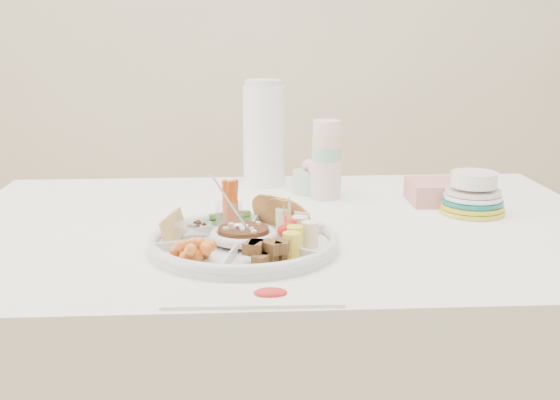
{
  "coord_description": "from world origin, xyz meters",
  "views": [
    {
      "loc": [
        -0.1,
        -1.55,
        1.2
      ],
      "look_at": [
        -0.01,
        -0.09,
        0.84
      ],
      "focal_mm": 45.0,
      "sensor_mm": 36.0,
      "label": 1
    }
  ],
  "objects": [
    {
      "name": "cup_stack",
      "position": [
        0.13,
        0.24,
        0.87
      ],
      "size": [
        0.1,
        0.1,
        0.22
      ],
      "primitive_type": "cylinder",
      "rotation": [
        0.0,
        0.0,
        -0.38
      ],
      "color": "silver",
      "rests_on": "dining_table"
    },
    {
      "name": "tortillas",
      "position": [
        -0.0,
        -0.09,
        0.8
      ],
      "size": [
        0.14,
        0.14,
        0.06
      ],
      "primitive_type": null,
      "rotation": [
        0.0,
        0.0,
        0.31
      ],
      "color": "#C16D33",
      "rests_on": "party_tray"
    },
    {
      "name": "thermos",
      "position": [
        -0.03,
        0.4,
        0.91
      ],
      "size": [
        0.15,
        0.15,
        0.3
      ],
      "primitive_type": "cylinder",
      "rotation": [
        0.0,
        0.0,
        0.37
      ],
      "color": "white",
      "rests_on": "dining_table"
    },
    {
      "name": "banana_tomato",
      "position": [
        0.03,
        -0.22,
        0.82
      ],
      "size": [
        0.14,
        0.14,
        0.09
      ],
      "primitive_type": null,
      "rotation": [
        0.0,
        0.0,
        0.31
      ],
      "color": "#CEB964",
      "rests_on": "party_tray"
    },
    {
      "name": "placemat",
      "position": [
        -0.08,
        -0.45,
        0.76
      ],
      "size": [
        0.3,
        0.1,
        0.01
      ],
      "primitive_type": "cube",
      "rotation": [
        0.0,
        0.0,
        -0.02
      ],
      "color": "white",
      "rests_on": "dining_table"
    },
    {
      "name": "pita_raisins",
      "position": [
        -0.22,
        -0.16,
        0.8
      ],
      "size": [
        0.13,
        0.13,
        0.06
      ],
      "primitive_type": null,
      "rotation": [
        0.0,
        0.0,
        0.31
      ],
      "color": "tan",
      "rests_on": "party_tray"
    },
    {
      "name": "napkin_stack",
      "position": [
        0.42,
        0.17,
        0.79
      ],
      "size": [
        0.17,
        0.15,
        0.06
      ],
      "primitive_type": "cube",
      "rotation": [
        0.0,
        0.0,
        -0.02
      ],
      "color": "tan",
      "rests_on": "dining_table"
    },
    {
      "name": "party_tray",
      "position": [
        -0.09,
        -0.19,
        0.78
      ],
      "size": [
        0.48,
        0.48,
        0.04
      ],
      "primitive_type": "cylinder",
      "rotation": [
        0.0,
        0.0,
        0.31
      ],
      "color": "silver",
      "rests_on": "dining_table"
    },
    {
      "name": "dining_table",
      "position": [
        0.0,
        0.0,
        0.38
      ],
      "size": [
        1.52,
        1.02,
        0.76
      ],
      "primitive_type": "cube",
      "color": "white",
      "rests_on": "floor"
    },
    {
      "name": "bean_dip",
      "position": [
        -0.09,
        -0.19,
        0.79
      ],
      "size": [
        0.13,
        0.13,
        0.04
      ],
      "primitive_type": "cylinder",
      "rotation": [
        0.0,
        0.0,
        0.31
      ],
      "color": "#5B3114",
      "rests_on": "party_tray"
    },
    {
      "name": "plate_stack",
      "position": [
        0.46,
        0.06,
        0.81
      ],
      "size": [
        0.2,
        0.2,
        0.1
      ],
      "primitive_type": "cylinder",
      "rotation": [
        0.0,
        0.0,
        0.34
      ],
      "color": "yellow",
      "rests_on": "dining_table"
    },
    {
      "name": "flower_bowl",
      "position": [
        0.1,
        0.31,
        0.8
      ],
      "size": [
        0.15,
        0.15,
        0.09
      ],
      "primitive_type": "cylinder",
      "rotation": [
        0.0,
        0.0,
        -0.37
      ],
      "color": "#A4BEB0",
      "rests_on": "dining_table"
    },
    {
      "name": "granola_chunks",
      "position": [
        -0.05,
        -0.31,
        0.79
      ],
      "size": [
        0.14,
        0.14,
        0.05
      ],
      "primitive_type": null,
      "rotation": [
        0.0,
        0.0,
        0.31
      ],
      "color": "#522F1B",
      "rests_on": "party_tray"
    },
    {
      "name": "carrot_cucumber",
      "position": [
        -0.13,
        -0.06,
        0.82
      ],
      "size": [
        0.14,
        0.14,
        0.1
      ],
      "primitive_type": null,
      "rotation": [
        0.0,
        0.0,
        0.31
      ],
      "color": "#CC4F14",
      "rests_on": "party_tray"
    },
    {
      "name": "cherries",
      "position": [
        -0.18,
        -0.28,
        0.79
      ],
      "size": [
        0.13,
        0.13,
        0.04
      ],
      "primitive_type": null,
      "rotation": [
        0.0,
        0.0,
        0.31
      ],
      "color": "orange",
      "rests_on": "party_tray"
    }
  ]
}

